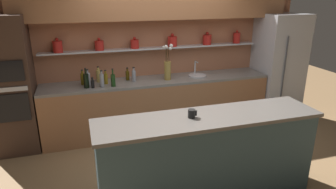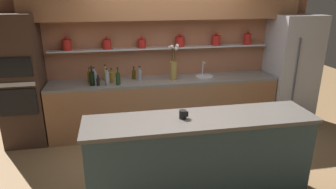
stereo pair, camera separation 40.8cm
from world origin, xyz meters
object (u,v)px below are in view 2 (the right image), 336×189
(refrigerator, at_px, (291,70))
(bottle_wine_3, at_px, (92,78))
(oven_tower, at_px, (21,81))
(bottle_spirit_0, at_px, (105,74))
(bottle_spirit_8, at_px, (107,78))
(bottle_spirit_9, at_px, (140,75))
(bottle_oil_1, at_px, (134,74))
(bottle_spirit_6, at_px, (94,77))
(flower_vase, at_px, (174,67))
(bottle_wine_4, at_px, (118,78))
(bottle_sauce_5, at_px, (98,81))
(bottle_oil_7, at_px, (90,76))
(coffee_mug, at_px, (183,114))
(sink_fixture, at_px, (204,76))
(bottle_oil_2, at_px, (112,77))

(refrigerator, bearing_deg, bottle_wine_3, -178.48)
(oven_tower, xyz_separation_m, bottle_spirit_0, (1.26, 0.14, 0.02))
(bottle_spirit_8, distance_m, bottle_spirit_9, 0.55)
(bottle_spirit_0, xyz_separation_m, bottle_oil_1, (0.46, -0.02, -0.02))
(refrigerator, xyz_separation_m, bottle_spirit_6, (-3.42, 0.02, 0.06))
(flower_vase, bearing_deg, bottle_wine_4, -172.89)
(bottle_spirit_9, bearing_deg, bottle_sauce_5, -166.20)
(bottle_spirit_6, bearing_deg, bottle_spirit_8, -32.74)
(refrigerator, distance_m, flower_vase, 2.15)
(bottle_spirit_6, bearing_deg, bottle_spirit_9, 2.78)
(flower_vase, height_order, bottle_spirit_8, flower_vase)
(bottle_oil_7, bearing_deg, coffee_mug, -60.76)
(sink_fixture, bearing_deg, bottle_spirit_8, -174.34)
(refrigerator, relative_size, bottle_oil_2, 8.60)
(bottle_spirit_0, relative_size, coffee_mug, 2.57)
(sink_fixture, bearing_deg, bottle_spirit_6, -178.97)
(oven_tower, distance_m, bottle_wine_4, 1.47)
(bottle_spirit_0, distance_m, bottle_spirit_6, 0.24)
(flower_vase, height_order, bottle_spirit_9, flower_vase)
(bottle_oil_2, bearing_deg, bottle_wine_4, -60.02)
(coffee_mug, bearing_deg, bottle_wine_3, 120.72)
(bottle_wine_4, bearing_deg, sink_fixture, 6.97)
(refrigerator, bearing_deg, bottle_wine_4, -177.56)
(bottle_oil_2, bearing_deg, bottle_sauce_5, -145.17)
(oven_tower, height_order, bottle_sauce_5, oven_tower)
(refrigerator, xyz_separation_m, coffee_mug, (-2.42, -1.82, 0.09))
(sink_fixture, xyz_separation_m, bottle_wine_3, (-1.86, -0.14, 0.09))
(oven_tower, distance_m, sink_fixture, 2.92)
(bottle_wine_4, relative_size, bottle_spirit_8, 1.07)
(bottle_spirit_9, bearing_deg, refrigerator, -1.08)
(bottle_wine_4, distance_m, bottle_sauce_5, 0.31)
(bottle_oil_2, height_order, coffee_mug, bottle_oil_2)
(bottle_sauce_5, relative_size, bottle_spirit_9, 0.69)
(refrigerator, relative_size, bottle_spirit_6, 7.40)
(refrigerator, xyz_separation_m, bottle_spirit_0, (-3.25, 0.18, 0.05))
(flower_vase, bearing_deg, sink_fixture, 6.73)
(flower_vase, distance_m, bottle_spirit_8, 1.08)
(oven_tower, relative_size, bottle_oil_2, 8.94)
(sink_fixture, distance_m, bottle_spirit_6, 1.83)
(oven_tower, bearing_deg, refrigerator, -0.46)
(bottle_oil_2, relative_size, coffee_mug, 2.26)
(bottle_sauce_5, bearing_deg, flower_vase, 4.50)
(sink_fixture, relative_size, bottle_wine_4, 1.10)
(bottle_wine_3, height_order, bottle_oil_7, bottle_wine_3)
(bottle_oil_1, distance_m, bottle_sauce_5, 0.64)
(sink_fixture, xyz_separation_m, bottle_spirit_8, (-1.63, -0.16, 0.09))
(bottle_oil_1, bearing_deg, bottle_oil_7, -175.52)
(oven_tower, bearing_deg, bottle_wine_4, -6.52)
(oven_tower, relative_size, sink_fixture, 6.50)
(bottle_oil_1, relative_size, coffee_mug, 2.11)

